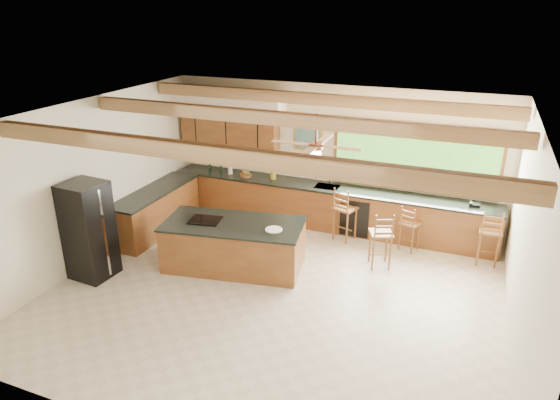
% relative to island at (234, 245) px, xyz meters
% --- Properties ---
extents(ground, '(7.20, 7.20, 0.00)m').
position_rel_island_xyz_m(ground, '(1.04, -0.59, -0.44)').
color(ground, beige).
rests_on(ground, ground).
extents(room_shell, '(7.27, 6.54, 3.02)m').
position_rel_island_xyz_m(room_shell, '(0.87, 0.06, 1.78)').
color(room_shell, beige).
rests_on(room_shell, ground).
extents(counter_run, '(7.12, 3.10, 1.23)m').
position_rel_island_xyz_m(counter_run, '(0.23, 1.93, 0.03)').
color(counter_run, brown).
rests_on(counter_run, ground).
extents(island, '(2.66, 1.59, 0.89)m').
position_rel_island_xyz_m(island, '(0.00, 0.00, 0.00)').
color(island, brown).
rests_on(island, ground).
extents(refrigerator, '(0.73, 0.71, 1.74)m').
position_rel_island_xyz_m(refrigerator, '(-2.18, -1.22, 0.43)').
color(refrigerator, black).
rests_on(refrigerator, ground).
extents(bar_stool_a, '(0.51, 0.51, 1.13)m').
position_rel_island_xyz_m(bar_stool_a, '(1.58, 1.80, 0.24)').
color(bar_stool_a, brown).
rests_on(bar_stool_a, ground).
extents(bar_stool_b, '(0.52, 0.52, 1.09)m').
position_rel_island_xyz_m(bar_stool_b, '(2.47, 0.95, 0.21)').
color(bar_stool_b, brown).
rests_on(bar_stool_b, ground).
extents(bar_stool_c, '(0.43, 0.43, 0.94)m').
position_rel_island_xyz_m(bar_stool_c, '(2.88, 1.81, 0.12)').
color(bar_stool_c, brown).
rests_on(bar_stool_c, ground).
extents(bar_stool_d, '(0.41, 0.41, 1.10)m').
position_rel_island_xyz_m(bar_stool_d, '(4.31, 1.80, 0.21)').
color(bar_stool_d, brown).
rests_on(bar_stool_d, ground).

